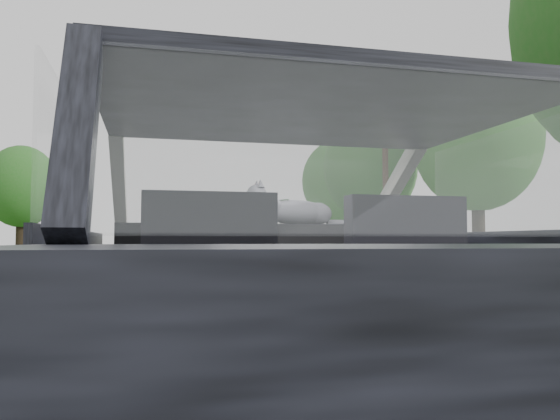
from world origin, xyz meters
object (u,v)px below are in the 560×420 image
subject_car (287,280)px  highway_sign (281,231)px  utility_pole (385,171)px  cat (297,211)px  other_car (158,243)px

subject_car → highway_sign: bearing=76.5°
highway_sign → utility_pole: bearing=-54.1°
cat → utility_pole: bearing=54.9°
subject_car → utility_pole: 20.14m
utility_pole → cat: bearing=-116.0°
highway_sign → subject_car: bearing=-126.5°
cat → highway_sign: highway_sign is taller
other_car → highway_sign: (5.08, -5.21, 0.52)m
other_car → utility_pole: (8.89, -7.50, 2.92)m
subject_car → other_car: 25.44m
subject_car → other_car: other_car is taller
cat → highway_sign: 20.16m
subject_car → utility_pole: (8.66, 17.94, 3.01)m
utility_pole → other_car: bearing=139.8°
highway_sign → utility_pole: (3.81, -2.30, 2.40)m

